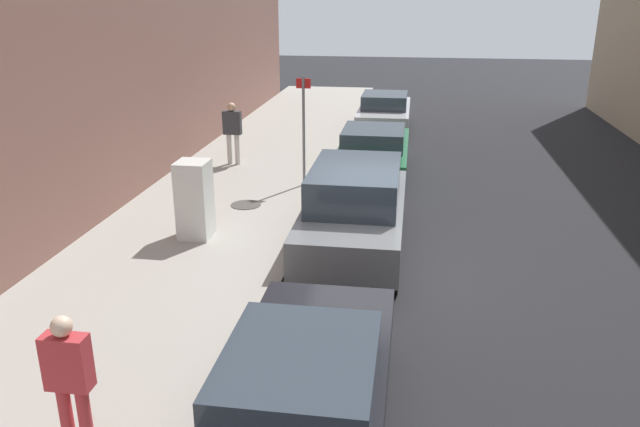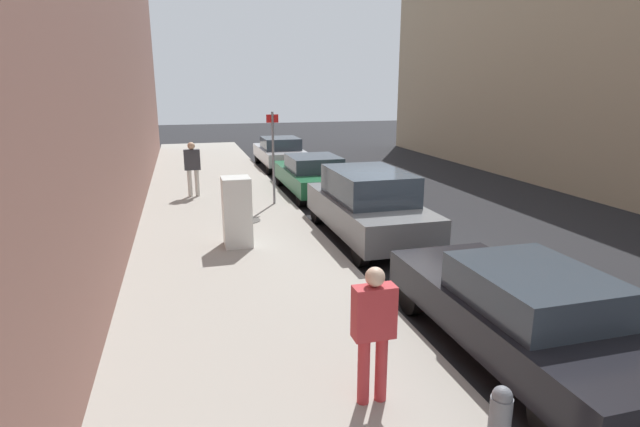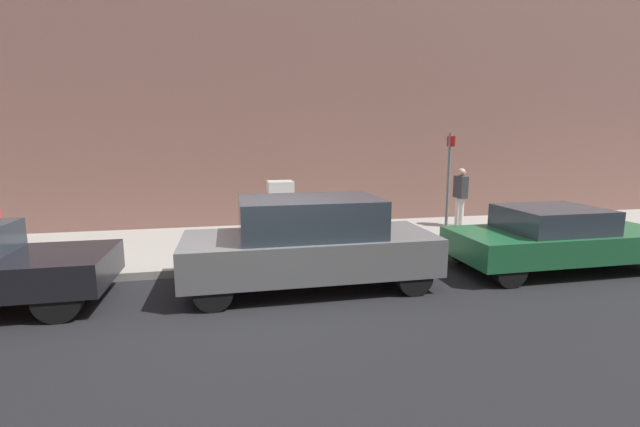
# 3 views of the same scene
# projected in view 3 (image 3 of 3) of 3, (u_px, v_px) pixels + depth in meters

# --- Properties ---
(ground_plane) EXTENTS (80.00, 80.00, 0.00)m
(ground_plane) POSITION_uv_depth(u_px,v_px,m) (269.00, 299.00, 7.56)
(ground_plane) COLOR black
(sidewalk_slab) EXTENTS (4.46, 44.00, 0.17)m
(sidewalk_slab) POSITION_uv_depth(u_px,v_px,m) (256.00, 244.00, 11.21)
(sidewalk_slab) COLOR #9E998E
(sidewalk_slab) RESTS_ON ground
(building_facade_near) EXTENTS (1.61, 39.60, 10.84)m
(building_facade_near) POSITION_uv_depth(u_px,v_px,m) (245.00, 54.00, 13.23)
(building_facade_near) COLOR #7F564C
(building_facade_near) RESTS_ON ground
(discarded_refrigerator) EXTENTS (0.62, 0.66, 1.57)m
(discarded_refrigerator) POSITION_uv_depth(u_px,v_px,m) (281.00, 211.00, 11.10)
(discarded_refrigerator) COLOR silver
(discarded_refrigerator) RESTS_ON sidewalk_slab
(manhole_cover) EXTENTS (0.70, 0.70, 0.02)m
(manhole_cover) POSITION_uv_depth(u_px,v_px,m) (362.00, 241.00, 11.20)
(manhole_cover) COLOR #47443F
(manhole_cover) RESTS_ON sidewalk_slab
(street_sign_post) EXTENTS (0.36, 0.07, 2.78)m
(street_sign_post) POSITION_uv_depth(u_px,v_px,m) (448.00, 185.00, 10.28)
(street_sign_post) COLOR slate
(street_sign_post) RESTS_ON sidewalk_slab
(pedestrian_standing_near) EXTENTS (0.51, 0.24, 1.78)m
(pedestrian_standing_near) POSITION_uv_depth(u_px,v_px,m) (460.00, 192.00, 12.99)
(pedestrian_standing_near) COLOR beige
(pedestrian_standing_near) RESTS_ON sidewalk_slab
(parked_suv_gray) EXTENTS (1.89, 4.69, 1.73)m
(parked_suv_gray) POSITION_uv_depth(u_px,v_px,m) (310.00, 242.00, 8.06)
(parked_suv_gray) COLOR slate
(parked_suv_gray) RESTS_ON ground
(parked_sedan_green) EXTENTS (1.88, 4.65, 1.37)m
(parked_sedan_green) POSITION_uv_depth(u_px,v_px,m) (557.00, 238.00, 9.20)
(parked_sedan_green) COLOR #1E6038
(parked_sedan_green) RESTS_ON ground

